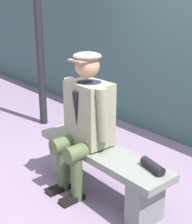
# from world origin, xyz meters

# --- Properties ---
(ground_plane) EXTENTS (30.00, 30.00, 0.00)m
(ground_plane) POSITION_xyz_m (0.00, 0.00, 0.00)
(ground_plane) COLOR slate
(bench) EXTENTS (1.52, 0.37, 0.46)m
(bench) POSITION_xyz_m (0.00, 0.00, 0.31)
(bench) COLOR slate
(bench) RESTS_ON ground
(seated_man) EXTENTS (0.59, 0.57, 1.35)m
(seated_man) POSITION_xyz_m (0.16, 0.05, 0.75)
(seated_man) COLOR gray
(seated_man) RESTS_ON ground
(rolled_magazine) EXTENTS (0.25, 0.13, 0.08)m
(rolled_magazine) POSITION_xyz_m (-0.57, -0.07, 0.50)
(rolled_magazine) COLOR black
(rolled_magazine) RESTS_ON bench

